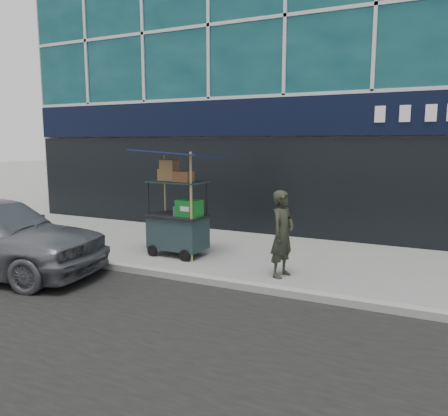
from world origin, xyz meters
The scene contains 5 objects.
ground centered at (0.00, 0.00, 0.00)m, with size 80.00×80.00×0.00m, color slate.
curb centered at (0.00, -0.20, 0.06)m, with size 80.00×0.18×0.12m, color gray.
building centered at (0.00, 6.95, 6.02)m, with size 16.00×6.20×12.00m.
vendor_cart centered at (-1.32, 1.18, 0.76)m, with size 1.67×1.23×2.17m.
vendor_man centered at (1.04, 0.72, 0.75)m, with size 0.55×0.36×1.50m, color #26291E.
Camera 1 is at (3.27, -6.32, 2.32)m, focal length 35.00 mm.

